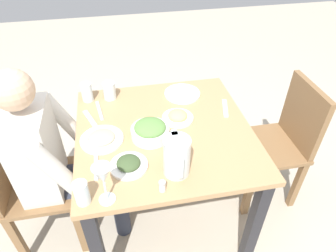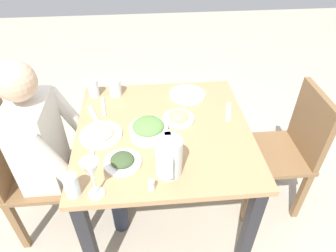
{
  "view_description": "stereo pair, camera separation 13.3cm",
  "coord_description": "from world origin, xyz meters",
  "px_view_note": "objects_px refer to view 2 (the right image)",
  "views": [
    {
      "loc": [
        1.22,
        -0.22,
        1.76
      ],
      "look_at": [
        -0.03,
        0.03,
        0.72
      ],
      "focal_mm": 32.22,
      "sensor_mm": 36.0,
      "label": 1
    },
    {
      "loc": [
        1.24,
        -0.09,
        1.76
      ],
      "look_at": [
        -0.03,
        0.03,
        0.72
      ],
      "focal_mm": 32.22,
      "sensor_mm": 36.0,
      "label": 2
    }
  ],
  "objects_px": {
    "water_pitcher": "(168,157)",
    "plate_dolmas": "(122,161)",
    "water_glass_by_pitcher": "(72,185)",
    "salt_shaker": "(151,185)",
    "water_glass_far_left": "(93,88)",
    "diner_near": "(58,150)",
    "chair_near": "(27,171)",
    "dining_table": "(164,145)",
    "plate_yoghurt": "(187,94)",
    "plate_fries": "(179,117)",
    "salad_bowl": "(148,129)",
    "water_glass_far_right": "(115,88)",
    "chair_far": "(288,146)",
    "wine_glass": "(91,171)",
    "plate_beans": "(101,134)"
  },
  "relations": [
    {
      "from": "dining_table",
      "to": "plate_yoghurt",
      "type": "relative_size",
      "value": 4.22
    },
    {
      "from": "diner_near",
      "to": "dining_table",
      "type": "bearing_deg",
      "value": 90.25
    },
    {
      "from": "chair_near",
      "to": "diner_near",
      "type": "bearing_deg",
      "value": 90.0
    },
    {
      "from": "dining_table",
      "to": "chair_far",
      "type": "relative_size",
      "value": 1.08
    },
    {
      "from": "salad_bowl",
      "to": "salt_shaker",
      "type": "xyz_separation_m",
      "value": [
        0.36,
        -0.0,
        -0.01
      ]
    },
    {
      "from": "water_glass_far_right",
      "to": "plate_fries",
      "type": "bearing_deg",
      "value": 51.54
    },
    {
      "from": "water_glass_by_pitcher",
      "to": "plate_beans",
      "type": "bearing_deg",
      "value": 167.24
    },
    {
      "from": "dining_table",
      "to": "diner_near",
      "type": "distance_m",
      "value": 0.58
    },
    {
      "from": "chair_near",
      "to": "salad_bowl",
      "type": "distance_m",
      "value": 0.76
    },
    {
      "from": "plate_fries",
      "to": "salad_bowl",
      "type": "bearing_deg",
      "value": -55.33
    },
    {
      "from": "water_pitcher",
      "to": "water_glass_by_pitcher",
      "type": "xyz_separation_m",
      "value": [
        0.09,
        -0.41,
        -0.04
      ]
    },
    {
      "from": "water_glass_far_left",
      "to": "plate_beans",
      "type": "bearing_deg",
      "value": 10.46
    },
    {
      "from": "chair_far",
      "to": "wine_glass",
      "type": "bearing_deg",
      "value": -66.96
    },
    {
      "from": "water_pitcher",
      "to": "salad_bowl",
      "type": "xyz_separation_m",
      "value": [
        -0.26,
        -0.08,
        -0.05
      ]
    },
    {
      "from": "water_pitcher",
      "to": "plate_dolmas",
      "type": "relative_size",
      "value": 1.07
    },
    {
      "from": "salad_bowl",
      "to": "water_glass_far_left",
      "type": "distance_m",
      "value": 0.52
    },
    {
      "from": "dining_table",
      "to": "chair_near",
      "type": "height_order",
      "value": "chair_near"
    },
    {
      "from": "chair_far",
      "to": "water_glass_far_right",
      "type": "distance_m",
      "value": 1.13
    },
    {
      "from": "chair_near",
      "to": "water_pitcher",
      "type": "xyz_separation_m",
      "value": [
        0.3,
        0.78,
        0.34
      ]
    },
    {
      "from": "chair_near",
      "to": "water_glass_far_left",
      "type": "relative_size",
      "value": 7.59
    },
    {
      "from": "plate_yoghurt",
      "to": "salt_shaker",
      "type": "bearing_deg",
      "value": -19.69
    },
    {
      "from": "salad_bowl",
      "to": "water_glass_by_pitcher",
      "type": "height_order",
      "value": "water_glass_by_pitcher"
    },
    {
      "from": "wine_glass",
      "to": "salt_shaker",
      "type": "height_order",
      "value": "wine_glass"
    },
    {
      "from": "chair_near",
      "to": "water_pitcher",
      "type": "bearing_deg",
      "value": 68.65
    },
    {
      "from": "water_pitcher",
      "to": "plate_yoghurt",
      "type": "height_order",
      "value": "water_pitcher"
    },
    {
      "from": "plate_fries",
      "to": "water_glass_far_right",
      "type": "xyz_separation_m",
      "value": [
        -0.28,
        -0.36,
        0.03
      ]
    },
    {
      "from": "plate_dolmas",
      "to": "wine_glass",
      "type": "bearing_deg",
      "value": -31.81
    },
    {
      "from": "salt_shaker",
      "to": "plate_beans",
      "type": "bearing_deg",
      "value": -146.8
    },
    {
      "from": "water_glass_far_right",
      "to": "water_glass_far_left",
      "type": "bearing_deg",
      "value": -91.27
    },
    {
      "from": "plate_dolmas",
      "to": "plate_beans",
      "type": "height_order",
      "value": "plate_dolmas"
    },
    {
      "from": "dining_table",
      "to": "water_glass_far_right",
      "type": "height_order",
      "value": "water_glass_far_right"
    },
    {
      "from": "chair_far",
      "to": "water_glass_far_right",
      "type": "bearing_deg",
      "value": -105.84
    },
    {
      "from": "chair_near",
      "to": "salt_shaker",
      "type": "xyz_separation_m",
      "value": [
        0.4,
        0.7,
        0.28
      ]
    },
    {
      "from": "chair_near",
      "to": "chair_far",
      "type": "distance_m",
      "value": 1.56
    },
    {
      "from": "salad_bowl",
      "to": "salt_shaker",
      "type": "relative_size",
      "value": 3.66
    },
    {
      "from": "plate_dolmas",
      "to": "wine_glass",
      "type": "distance_m",
      "value": 0.23
    },
    {
      "from": "plate_beans",
      "to": "water_glass_far_left",
      "type": "xyz_separation_m",
      "value": [
        -0.39,
        -0.07,
        0.04
      ]
    },
    {
      "from": "plate_dolmas",
      "to": "water_glass_far_left",
      "type": "relative_size",
      "value": 1.57
    },
    {
      "from": "plate_dolmas",
      "to": "water_pitcher",
      "type": "bearing_deg",
      "value": 71.15
    },
    {
      "from": "water_glass_far_right",
      "to": "wine_glass",
      "type": "distance_m",
      "value": 0.77
    },
    {
      "from": "plate_yoghurt",
      "to": "salt_shaker",
      "type": "xyz_separation_m",
      "value": [
        0.71,
        -0.25,
        0.01
      ]
    },
    {
      "from": "dining_table",
      "to": "chair_near",
      "type": "bearing_deg",
      "value": -89.82
    },
    {
      "from": "chair_near",
      "to": "water_pitcher",
      "type": "distance_m",
      "value": 0.9
    },
    {
      "from": "diner_near",
      "to": "water_glass_far_right",
      "type": "height_order",
      "value": "diner_near"
    },
    {
      "from": "salad_bowl",
      "to": "water_glass_far_right",
      "type": "height_order",
      "value": "water_glass_far_right"
    },
    {
      "from": "salt_shaker",
      "to": "water_glass_far_left",
      "type": "bearing_deg",
      "value": -157.43
    },
    {
      "from": "diner_near",
      "to": "plate_dolmas",
      "type": "height_order",
      "value": "diner_near"
    },
    {
      "from": "dining_table",
      "to": "plate_yoghurt",
      "type": "distance_m",
      "value": 0.38
    },
    {
      "from": "salad_bowl",
      "to": "salt_shaker",
      "type": "height_order",
      "value": "salad_bowl"
    },
    {
      "from": "chair_near",
      "to": "plate_fries",
      "type": "distance_m",
      "value": 0.91
    }
  ]
}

